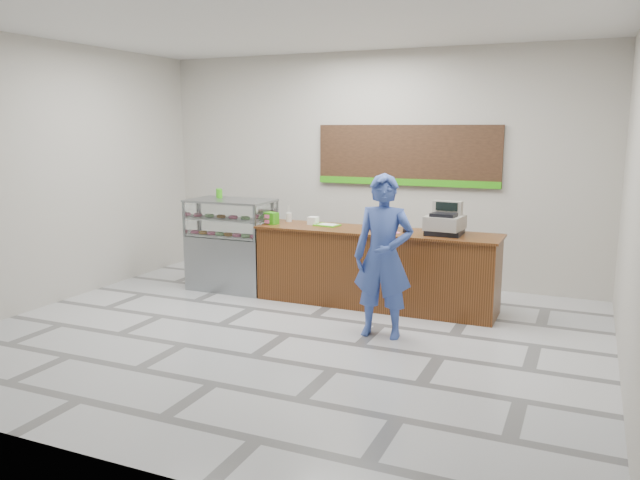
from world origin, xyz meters
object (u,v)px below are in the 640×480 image
at_px(sales_counter, 375,268).
at_px(serving_tray, 327,225).
at_px(customer, 383,256).
at_px(display_case, 232,244).
at_px(cash_register, 445,222).

xyz_separation_m(sales_counter, serving_tray, (-0.73, 0.09, 0.52)).
distance_m(sales_counter, customer, 1.30).
height_order(sales_counter, customer, customer).
height_order(display_case, serving_tray, display_case).
bearing_deg(display_case, cash_register, 0.49).
bearing_deg(sales_counter, display_case, -179.99).
bearing_deg(serving_tray, sales_counter, 2.54).
xyz_separation_m(cash_register, serving_tray, (-1.64, 0.06, -0.15)).
height_order(cash_register, customer, customer).
bearing_deg(display_case, customer, -22.82).
relative_size(serving_tray, customer, 0.19).
height_order(serving_tray, customer, customer).
relative_size(cash_register, customer, 0.27).
relative_size(display_case, serving_tray, 3.72).
xyz_separation_m(display_case, cash_register, (3.13, 0.03, 0.51)).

